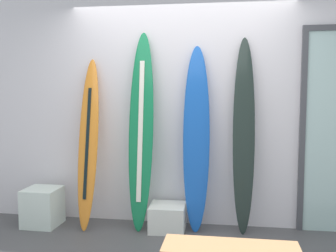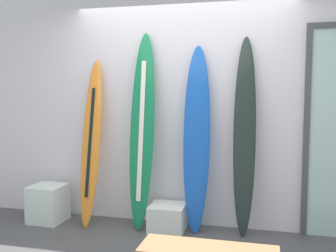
% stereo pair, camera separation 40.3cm
% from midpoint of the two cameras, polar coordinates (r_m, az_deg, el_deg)
% --- Properties ---
extents(wall_back, '(7.20, 0.20, 2.80)m').
position_cam_midpoint_polar(wall_back, '(4.53, -0.57, 3.43)').
color(wall_back, silver).
rests_on(wall_back, ground).
extents(surfboard_sunset, '(0.23, 0.48, 1.91)m').
position_cam_midpoint_polar(surfboard_sunset, '(4.51, -14.10, -2.62)').
color(surfboard_sunset, orange).
rests_on(surfboard_sunset, ground).
extents(surfboard_emerald, '(0.28, 0.39, 2.19)m').
position_cam_midpoint_polar(surfboard_emerald, '(4.34, -6.62, -0.71)').
color(surfboard_emerald, '#157947').
rests_on(surfboard_emerald, ground).
extents(surfboard_cobalt, '(0.31, 0.31, 2.03)m').
position_cam_midpoint_polar(surfboard_cobalt, '(4.26, 1.46, -2.03)').
color(surfboard_cobalt, blue).
rests_on(surfboard_cobalt, ground).
extents(surfboard_charcoal, '(0.24, 0.28, 2.11)m').
position_cam_midpoint_polar(surfboard_charcoal, '(4.23, 8.35, -1.42)').
color(surfboard_charcoal, '#212D28').
rests_on(surfboard_charcoal, ground).
extents(display_block_left, '(0.39, 0.39, 0.43)m').
position_cam_midpoint_polar(display_block_left, '(4.83, -20.19, -11.05)').
color(display_block_left, silver).
rests_on(display_block_left, ground).
extents(display_block_center, '(0.40, 0.40, 0.28)m').
position_cam_midpoint_polar(display_block_center, '(4.42, -2.74, -13.23)').
color(display_block_center, white).
rests_on(display_block_center, ground).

